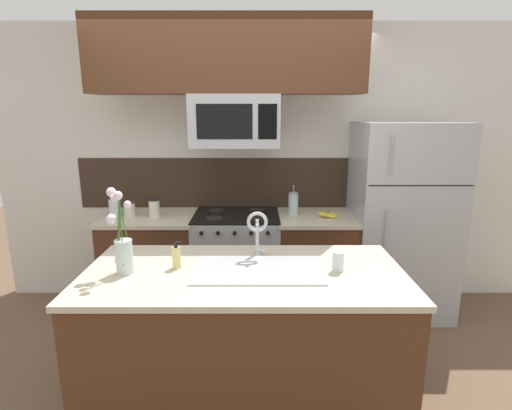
{
  "coord_description": "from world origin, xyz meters",
  "views": [
    {
      "loc": [
        0.18,
        -2.55,
        1.83
      ],
      "look_at": [
        0.18,
        0.27,
        1.16
      ],
      "focal_mm": 28.0,
      "sensor_mm": 36.0,
      "label": 1
    }
  ],
  "objects_px": {
    "refrigerator": "(401,220)",
    "sink_faucet": "(257,228)",
    "storage_jar_short": "(154,208)",
    "stove_range": "(237,263)",
    "microwave": "(235,121)",
    "storage_jar_tall": "(115,207)",
    "storage_jar_medium": "(129,209)",
    "dish_soap_bottle": "(176,257)",
    "banana_bunch": "(328,215)",
    "french_press": "(293,203)",
    "flower_vase": "(122,247)",
    "drinking_glass": "(338,261)"
  },
  "relations": [
    {
      "from": "french_press",
      "to": "storage_jar_short",
      "type": "bearing_deg",
      "value": -175.6
    },
    {
      "from": "refrigerator",
      "to": "french_press",
      "type": "xyz_separation_m",
      "value": [
        -0.97,
        0.04,
        0.14
      ]
    },
    {
      "from": "stove_range",
      "to": "storage_jar_short",
      "type": "distance_m",
      "value": 0.9
    },
    {
      "from": "refrigerator",
      "to": "storage_jar_short",
      "type": "height_order",
      "value": "refrigerator"
    },
    {
      "from": "french_press",
      "to": "storage_jar_tall",
      "type": "bearing_deg",
      "value": -177.17
    },
    {
      "from": "storage_jar_short",
      "to": "flower_vase",
      "type": "height_order",
      "value": "flower_vase"
    },
    {
      "from": "storage_jar_tall",
      "to": "dish_soap_bottle",
      "type": "relative_size",
      "value": 1.07
    },
    {
      "from": "french_press",
      "to": "sink_faucet",
      "type": "height_order",
      "value": "sink_faucet"
    },
    {
      "from": "storage_jar_tall",
      "to": "french_press",
      "type": "distance_m",
      "value": 1.59
    },
    {
      "from": "storage_jar_short",
      "to": "stove_range",
      "type": "bearing_deg",
      "value": 2.79
    },
    {
      "from": "refrigerator",
      "to": "storage_jar_short",
      "type": "bearing_deg",
      "value": -178.57
    },
    {
      "from": "flower_vase",
      "to": "stove_range",
      "type": "bearing_deg",
      "value": 65.21
    },
    {
      "from": "storage_jar_medium",
      "to": "dish_soap_bottle",
      "type": "relative_size",
      "value": 0.78
    },
    {
      "from": "refrigerator",
      "to": "drinking_glass",
      "type": "height_order",
      "value": "refrigerator"
    },
    {
      "from": "storage_jar_medium",
      "to": "drinking_glass",
      "type": "xyz_separation_m",
      "value": [
        1.61,
        -1.26,
        -0.0
      ]
    },
    {
      "from": "storage_jar_medium",
      "to": "drinking_glass",
      "type": "relative_size",
      "value": 1.07
    },
    {
      "from": "storage_jar_short",
      "to": "drinking_glass",
      "type": "height_order",
      "value": "storage_jar_short"
    },
    {
      "from": "sink_faucet",
      "to": "storage_jar_short",
      "type": "bearing_deg",
      "value": 132.33
    },
    {
      "from": "stove_range",
      "to": "sink_faucet",
      "type": "relative_size",
      "value": 3.04
    },
    {
      "from": "refrigerator",
      "to": "sink_faucet",
      "type": "xyz_separation_m",
      "value": [
        -1.3,
        -1.05,
        0.24
      ]
    },
    {
      "from": "banana_bunch",
      "to": "flower_vase",
      "type": "xyz_separation_m",
      "value": [
        -1.41,
        -1.22,
        0.13
      ]
    },
    {
      "from": "microwave",
      "to": "storage_jar_medium",
      "type": "relative_size",
      "value": 5.82
    },
    {
      "from": "microwave",
      "to": "drinking_glass",
      "type": "xyz_separation_m",
      "value": [
        0.66,
        -1.24,
        -0.77
      ]
    },
    {
      "from": "microwave",
      "to": "storage_jar_tall",
      "type": "xyz_separation_m",
      "value": [
        -1.08,
        0.0,
        -0.75
      ]
    },
    {
      "from": "storage_jar_tall",
      "to": "storage_jar_short",
      "type": "relative_size",
      "value": 1.08
    },
    {
      "from": "banana_bunch",
      "to": "french_press",
      "type": "xyz_separation_m",
      "value": [
        -0.3,
        0.12,
        0.08
      ]
    },
    {
      "from": "storage_jar_tall",
      "to": "sink_faucet",
      "type": "distance_m",
      "value": 1.62
    },
    {
      "from": "drinking_glass",
      "to": "dish_soap_bottle",
      "type": "bearing_deg",
      "value": 177.1
    },
    {
      "from": "dish_soap_bottle",
      "to": "drinking_glass",
      "type": "bearing_deg",
      "value": -2.9
    },
    {
      "from": "banana_bunch",
      "to": "drinking_glass",
      "type": "relative_size",
      "value": 1.58
    },
    {
      "from": "stove_range",
      "to": "microwave",
      "type": "distance_m",
      "value": 1.28
    },
    {
      "from": "stove_range",
      "to": "french_press",
      "type": "distance_m",
      "value": 0.75
    },
    {
      "from": "storage_jar_medium",
      "to": "sink_faucet",
      "type": "height_order",
      "value": "sink_faucet"
    },
    {
      "from": "storage_jar_medium",
      "to": "microwave",
      "type": "bearing_deg",
      "value": -1.24
    },
    {
      "from": "storage_jar_medium",
      "to": "french_press",
      "type": "bearing_deg",
      "value": 2.36
    },
    {
      "from": "sink_faucet",
      "to": "dish_soap_bottle",
      "type": "height_order",
      "value": "sink_faucet"
    },
    {
      "from": "stove_range",
      "to": "dish_soap_bottle",
      "type": "bearing_deg",
      "value": -103.92
    },
    {
      "from": "dish_soap_bottle",
      "to": "flower_vase",
      "type": "distance_m",
      "value": 0.31
    },
    {
      "from": "storage_jar_medium",
      "to": "drinking_glass",
      "type": "bearing_deg",
      "value": -37.97
    },
    {
      "from": "storage_jar_short",
      "to": "drinking_glass",
      "type": "bearing_deg",
      "value": -41.53
    },
    {
      "from": "storage_jar_short",
      "to": "dish_soap_bottle",
      "type": "xyz_separation_m",
      "value": [
        0.42,
        -1.17,
        -0.01
      ]
    },
    {
      "from": "banana_bunch",
      "to": "french_press",
      "type": "bearing_deg",
      "value": 157.83
    },
    {
      "from": "storage_jar_short",
      "to": "flower_vase",
      "type": "bearing_deg",
      "value": -84.03
    },
    {
      "from": "storage_jar_short",
      "to": "dish_soap_bottle",
      "type": "bearing_deg",
      "value": -70.2
    },
    {
      "from": "microwave",
      "to": "dish_soap_bottle",
      "type": "xyz_separation_m",
      "value": [
        -0.3,
        -1.19,
        -0.77
      ]
    },
    {
      "from": "french_press",
      "to": "storage_jar_medium",
      "type": "bearing_deg",
      "value": -177.64
    },
    {
      "from": "storage_jar_medium",
      "to": "french_press",
      "type": "relative_size",
      "value": 0.48
    },
    {
      "from": "storage_jar_tall",
      "to": "flower_vase",
      "type": "bearing_deg",
      "value": -68.98
    },
    {
      "from": "stove_range",
      "to": "microwave",
      "type": "height_order",
      "value": "microwave"
    },
    {
      "from": "storage_jar_tall",
      "to": "french_press",
      "type": "height_order",
      "value": "french_press"
    }
  ]
}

